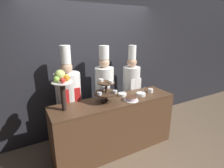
% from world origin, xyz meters
% --- Properties ---
extents(ground_plane, '(14.00, 14.00, 0.00)m').
position_xyz_m(ground_plane, '(0.00, 0.00, 0.00)').
color(ground_plane, brown).
extents(wall_back, '(10.00, 0.06, 2.80)m').
position_xyz_m(wall_back, '(0.00, 1.13, 1.40)').
color(wall_back, '#232328').
rests_on(wall_back, ground_plane).
extents(buffet_counter, '(2.10, 0.56, 0.94)m').
position_xyz_m(buffet_counter, '(0.00, 0.28, 0.47)').
color(buffet_counter, brown).
rests_on(buffet_counter, ground_plane).
extents(tiered_stand, '(0.38, 0.38, 0.37)m').
position_xyz_m(tiered_stand, '(-0.16, 0.28, 1.13)').
color(tiered_stand, '#3D2819').
rests_on(tiered_stand, buffet_counter).
extents(fruit_pedestal, '(0.29, 0.29, 0.58)m').
position_xyz_m(fruit_pedestal, '(-0.82, 0.34, 1.35)').
color(fruit_pedestal, '#2D231E').
rests_on(fruit_pedestal, buffet_counter).
extents(cake_round, '(0.23, 0.23, 0.07)m').
position_xyz_m(cake_round, '(0.22, 0.13, 0.97)').
color(cake_round, white).
rests_on(cake_round, buffet_counter).
extents(cup_white, '(0.09, 0.09, 0.07)m').
position_xyz_m(cup_white, '(0.76, 0.29, 0.97)').
color(cup_white, white).
rests_on(cup_white, buffet_counter).
extents(serving_bowl_near, '(0.16, 0.16, 0.15)m').
position_xyz_m(serving_bowl_near, '(0.50, 0.24, 0.96)').
color(serving_bowl_near, white).
rests_on(serving_bowl_near, buffet_counter).
extents(serving_bowl_far, '(0.15, 0.15, 0.15)m').
position_xyz_m(serving_bowl_far, '(0.21, 0.38, 0.96)').
color(serving_bowl_far, white).
rests_on(serving_bowl_far, buffet_counter).
extents(chef_left, '(0.42, 0.42, 1.81)m').
position_xyz_m(chef_left, '(-0.64, 0.74, 0.94)').
color(chef_left, black).
rests_on(chef_left, ground_plane).
extents(chef_center_left, '(0.34, 0.34, 1.78)m').
position_xyz_m(chef_center_left, '(0.04, 0.74, 0.98)').
color(chef_center_left, '#38332D').
rests_on(chef_center_left, ground_plane).
extents(chef_center_right, '(0.34, 0.34, 1.76)m').
position_xyz_m(chef_center_right, '(0.64, 0.74, 0.94)').
color(chef_center_right, '#38332D').
rests_on(chef_center_right, ground_plane).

